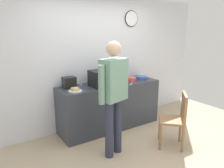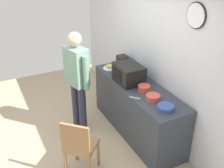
# 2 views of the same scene
# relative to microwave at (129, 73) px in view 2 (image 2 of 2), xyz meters

# --- Properties ---
(ground_plane) EXTENTS (6.00, 6.00, 0.00)m
(ground_plane) POSITION_rel_microwave_xyz_m (0.07, -1.14, -1.07)
(ground_plane) COLOR tan
(back_wall) EXTENTS (5.40, 0.13, 2.60)m
(back_wall) POSITION_rel_microwave_xyz_m (0.07, 0.46, 0.24)
(back_wall) COLOR silver
(back_wall) RESTS_ON ground_plane
(kitchen_counter) EXTENTS (2.06, 0.62, 0.92)m
(kitchen_counter) POSITION_rel_microwave_xyz_m (0.18, 0.08, -0.61)
(kitchen_counter) COLOR #333842
(kitchen_counter) RESTS_ON ground_plane
(microwave) EXTENTS (0.50, 0.39, 0.30)m
(microwave) POSITION_rel_microwave_xyz_m (0.00, 0.00, 0.00)
(microwave) COLOR black
(microwave) RESTS_ON kitchen_counter
(sandwich_plate) EXTENTS (0.24, 0.24, 0.07)m
(sandwich_plate) POSITION_rel_microwave_xyz_m (-0.61, -0.05, -0.13)
(sandwich_plate) COLOR white
(sandwich_plate) RESTS_ON kitchen_counter
(salad_bowl) EXTENTS (0.23, 0.23, 0.06)m
(salad_bowl) POSITION_rel_microwave_xyz_m (0.97, 0.04, -0.12)
(salad_bowl) COLOR #33519E
(salad_bowl) RESTS_ON kitchen_counter
(cereal_bowl) EXTENTS (0.19, 0.19, 0.09)m
(cereal_bowl) POSITION_rel_microwave_xyz_m (0.38, 0.06, -0.10)
(cereal_bowl) COLOR #C64C42
(cereal_bowl) RESTS_ON kitchen_counter
(mixing_bowl) EXTENTS (0.21, 0.21, 0.08)m
(mixing_bowl) POSITION_rel_microwave_xyz_m (0.67, 0.03, -0.11)
(mixing_bowl) COLOR #C64C42
(mixing_bowl) RESTS_ON kitchen_counter
(toaster) EXTENTS (0.22, 0.18, 0.20)m
(toaster) POSITION_rel_microwave_xyz_m (-0.60, 0.22, -0.05)
(toaster) COLOR black
(toaster) RESTS_ON kitchen_counter
(fork_utensil) EXTENTS (0.14, 0.13, 0.01)m
(fork_utensil) POSITION_rel_microwave_xyz_m (0.51, -0.19, -0.15)
(fork_utensil) COLOR silver
(fork_utensil) RESTS_ON kitchen_counter
(spoon_utensil) EXTENTS (0.07, 0.17, 0.01)m
(spoon_utensil) POSITION_rel_microwave_xyz_m (-0.34, 0.29, -0.15)
(spoon_utensil) COLOR silver
(spoon_utensil) RESTS_ON kitchen_counter
(person_standing) EXTENTS (0.57, 0.33, 1.79)m
(person_standing) POSITION_rel_microwave_xyz_m (-0.31, -0.79, -0.01)
(person_standing) COLOR #2A2E44
(person_standing) RESTS_ON ground_plane
(wooden_chair) EXTENTS (0.57, 0.57, 0.94)m
(wooden_chair) POSITION_rel_microwave_xyz_m (0.70, -1.16, -0.54)
(wooden_chair) COLOR olive
(wooden_chair) RESTS_ON ground_plane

